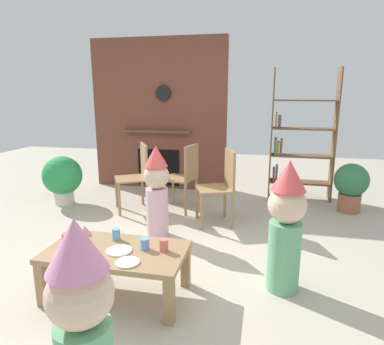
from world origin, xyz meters
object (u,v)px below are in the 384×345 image
Objects in this scene: paper_cup_far_left at (145,244)px; birthday_cake_slice at (85,230)px; child_in_pink at (286,223)px; dining_chair_middle at (185,174)px; bookshelf at (298,140)px; child_by_the_chairs at (157,189)px; paper_cup_center at (67,239)px; coffee_table at (116,257)px; child_with_cone_hat at (83,326)px; paper_cup_near_left at (164,245)px; potted_plant_short at (63,177)px; potted_plant_tall at (351,184)px; dining_chair_right at (222,183)px; paper_plate_rear at (119,251)px; paper_plate_front at (127,262)px; dining_chair_left at (138,173)px; paper_cup_near_right at (116,234)px.

birthday_cake_slice is (-0.59, 0.16, -0.01)m from paper_cup_far_left.
child_in_pink is 1.19× the size of dining_chair_middle.
bookshelf is 1.88× the size of child_by_the_chairs.
paper_cup_center is (-1.96, -2.93, -0.45)m from bookshelf.
child_by_the_chairs reaches higher than birthday_cake_slice.
coffee_table is 1.06× the size of child_by_the_chairs.
birthday_cake_slice is 1.46m from child_with_cone_hat.
paper_cup_near_left is 1.08× the size of paper_cup_far_left.
paper_cup_near_left is 0.11× the size of dining_chair_middle.
paper_cup_far_left is at bearing 13.20° from coffee_table.
potted_plant_short is at bearing 127.42° from birthday_cake_slice.
paper_cup_near_left is 0.15× the size of potted_plant_tall.
child_in_pink is 1.49m from dining_chair_right.
potted_plant_tall is at bearing -130.19° from child_in_pink.
paper_plate_rear is 1.21m from child_by_the_chairs.
paper_plate_front is 3.35m from potted_plant_tall.
child_with_cone_hat is (0.75, -1.06, 0.13)m from paper_cup_center.
paper_cup_near_right is at bearing 76.00° from dining_chair_left.
paper_cup_center is 3.60m from potted_plant_tall.
paper_cup_center is 0.10× the size of dining_chair_right.
potted_plant_short reaches higher than coffee_table.
coffee_table is 2.04m from dining_chair_middle.
child_by_the_chairs reaches higher than potted_plant_short.
potted_plant_tall is at bearing -34.93° from bookshelf.
child_with_cone_hat is 1.18× the size of dining_chair_left.
coffee_table is at bearing 0.00° from child_with_cone_hat.
child_in_pink reaches higher than dining_chair_right.
paper_cup_center is at bearing 162.03° from paper_plate_front.
potted_plant_short is at bearing 132.50° from paper_cup_near_right.
paper_cup_near_left is 2.00m from dining_chair_middle.
dining_chair_left is (-0.94, 1.89, 0.08)m from paper_cup_near_left.
birthday_cake_slice is (0.04, 0.20, -0.01)m from paper_cup_center.
child_in_pink is 3.37m from potted_plant_short.
child_in_pink is 2.43m from dining_chair_left.
dining_chair_right is at bearing -6.34° from potted_plant_short.
dining_chair_left is at bearing -169.38° from potted_plant_tall.
paper_cup_center reaches higher than paper_cup_far_left.
coffee_table is 1.13m from child_with_cone_hat.
child_by_the_chairs is at bearing 94.19° from paper_plate_rear.
paper_plate_front is 0.19× the size of dining_chair_left.
bookshelf is 19.00× the size of birthday_cake_slice.
paper_cup_near_left is at bearing -14.17° from paper_cup_near_right.
coffee_table is 0.43m from paper_cup_center.
child_in_pink is at bearing 26.42° from paper_plate_front.
child_by_the_chairs reaches higher than dining_chair_left.
child_by_the_chairs is (-0.27, 1.12, 0.10)m from paper_cup_far_left.
potted_plant_tall is (1.88, 3.52, -0.19)m from child_with_cone_hat.
dining_chair_left is at bearing 107.19° from paper_plate_rear.
child_with_cone_hat is 2.26m from child_by_the_chairs.
dining_chair_left is 1.14m from potted_plant_short.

